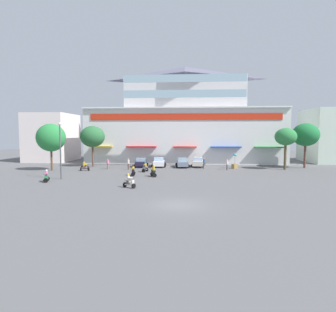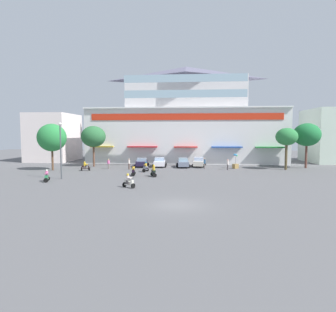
% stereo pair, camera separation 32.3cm
% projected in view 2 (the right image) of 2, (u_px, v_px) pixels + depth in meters
% --- Properties ---
extents(ground_plane, '(128.00, 128.00, 0.00)m').
position_uv_depth(ground_plane, '(182.00, 179.00, 35.80)').
color(ground_plane, '#575659').
extents(colonial_building, '(37.50, 17.73, 19.06)m').
position_uv_depth(colonial_building, '(186.00, 121.00, 58.46)').
color(colonial_building, silver).
rests_on(colonial_building, ground).
extents(flank_building_left, '(8.23, 10.20, 9.69)m').
position_uv_depth(flank_building_left, '(54.00, 137.00, 60.29)').
color(flank_building_left, white).
rests_on(flank_building_left, ground).
extents(flank_building_right, '(10.23, 10.87, 10.41)m').
position_uv_depth(flank_building_right, '(335.00, 136.00, 56.79)').
color(flank_building_right, silver).
rests_on(flank_building_right, ground).
extents(plaza_tree_0, '(4.44, 3.79, 7.14)m').
position_uv_depth(plaza_tree_0, '(52.00, 138.00, 44.22)').
color(plaza_tree_0, brown).
rests_on(plaza_tree_0, ground).
extents(plaza_tree_1, '(4.25, 4.53, 7.33)m').
position_uv_depth(plaza_tree_1, '(307.00, 135.00, 46.95)').
color(plaza_tree_1, brown).
rests_on(plaza_tree_1, ground).
extents(plaza_tree_2, '(4.17, 3.84, 6.93)m').
position_uv_depth(plaza_tree_2, '(93.00, 137.00, 49.22)').
color(plaza_tree_2, brown).
rests_on(plaza_tree_2, ground).
extents(plaza_tree_3, '(3.34, 3.15, 6.52)m').
position_uv_depth(plaza_tree_3, '(287.00, 137.00, 44.84)').
color(plaza_tree_3, brown).
rests_on(plaza_tree_3, ground).
extents(parked_car_0, '(2.63, 3.97, 1.48)m').
position_uv_depth(parked_car_0, '(142.00, 162.00, 49.12)').
color(parked_car_0, '#201A32').
rests_on(parked_car_0, ground).
extents(parked_car_1, '(2.61, 4.26, 1.57)m').
position_uv_depth(parked_car_1, '(160.00, 162.00, 49.21)').
color(parked_car_1, white).
rests_on(parked_car_1, ground).
extents(parked_car_2, '(2.52, 4.29, 1.57)m').
position_uv_depth(parked_car_2, '(183.00, 163.00, 48.57)').
color(parked_car_2, slate).
rests_on(parked_car_2, ground).
extents(parked_car_3, '(2.54, 4.42, 1.62)m').
position_uv_depth(parked_car_3, '(199.00, 162.00, 49.33)').
color(parked_car_3, beige).
rests_on(parked_car_3, ground).
extents(scooter_rider_0, '(0.82, 1.51, 1.50)m').
position_uv_depth(scooter_rider_0, '(146.00, 168.00, 42.73)').
color(scooter_rider_0, black).
rests_on(scooter_rider_0, ground).
extents(scooter_rider_1, '(0.95, 1.56, 1.43)m').
position_uv_depth(scooter_rider_1, '(47.00, 177.00, 34.02)').
color(scooter_rider_1, black).
rests_on(scooter_rider_1, ground).
extents(scooter_rider_2, '(0.69, 1.48, 1.45)m').
position_uv_depth(scooter_rider_2, '(133.00, 171.00, 38.93)').
color(scooter_rider_2, black).
rests_on(scooter_rider_2, ground).
extents(scooter_rider_4, '(1.01, 1.55, 1.60)m').
position_uv_depth(scooter_rider_4, '(154.00, 172.00, 37.95)').
color(scooter_rider_4, black).
rests_on(scooter_rider_4, ground).
extents(scooter_rider_5, '(1.44, 1.15, 1.50)m').
position_uv_depth(scooter_rider_5, '(129.00, 182.00, 30.15)').
color(scooter_rider_5, black).
rests_on(scooter_rider_5, ground).
extents(scooter_rider_6, '(1.41, 0.78, 1.42)m').
position_uv_depth(scooter_rider_6, '(85.00, 167.00, 44.04)').
color(scooter_rider_6, black).
rests_on(scooter_rider_6, ground).
extents(pedestrian_0, '(0.40, 0.40, 1.74)m').
position_uv_depth(pedestrian_0, '(205.00, 163.00, 46.17)').
color(pedestrian_0, slate).
rests_on(pedestrian_0, ground).
extents(pedestrian_1, '(0.46, 0.46, 1.73)m').
position_uv_depth(pedestrian_1, '(129.00, 163.00, 45.49)').
color(pedestrian_1, brown).
rests_on(pedestrian_1, ground).
extents(pedestrian_2, '(0.48, 0.48, 1.70)m').
position_uv_depth(pedestrian_2, '(228.00, 164.00, 44.83)').
color(pedestrian_2, '#474143').
rests_on(pedestrian_2, ground).
extents(pedestrian_3, '(0.53, 0.53, 1.58)m').
position_uv_depth(pedestrian_3, '(109.00, 163.00, 46.26)').
color(pedestrian_3, slate).
rests_on(pedestrian_3, ground).
extents(streetlamp_near, '(0.40, 0.40, 6.98)m').
position_uv_depth(streetlamp_near, '(61.00, 146.00, 35.72)').
color(streetlamp_near, '#474C51').
rests_on(streetlamp_near, ground).
extents(balloon_vendor_cart, '(1.08, 1.03, 2.40)m').
position_uv_depth(balloon_vendor_cart, '(236.00, 164.00, 46.71)').
color(balloon_vendor_cart, olive).
rests_on(balloon_vendor_cart, ground).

